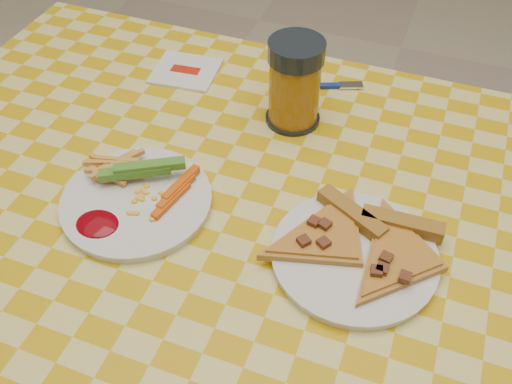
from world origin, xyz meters
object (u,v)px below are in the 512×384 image
Objects in this scene: plate_left at (137,202)px; plate_right at (354,257)px; table at (264,256)px; drink_glass at (295,84)px.

plate_right is (0.32, 0.01, 0.00)m from plate_left.
plate_right is at bearing 2.54° from plate_left.
table is 6.01× the size of plate_left.
drink_glass is at bearing 98.48° from table.
plate_left is at bearing -119.44° from drink_glass.
table is at bearing -81.52° from drink_glass.
drink_glass is at bearing 123.63° from plate_right.
plate_left reaches higher than table.
plate_left and plate_right have the same top height.
plate_left is at bearing -170.71° from table.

